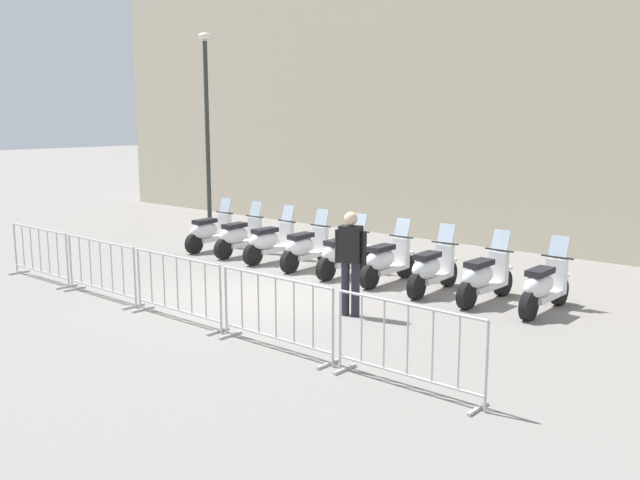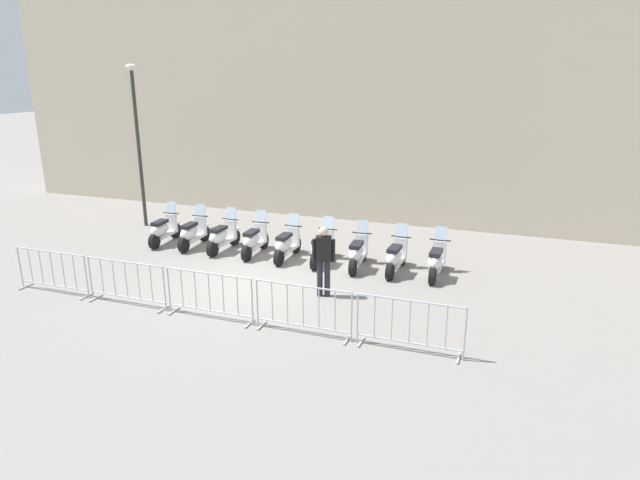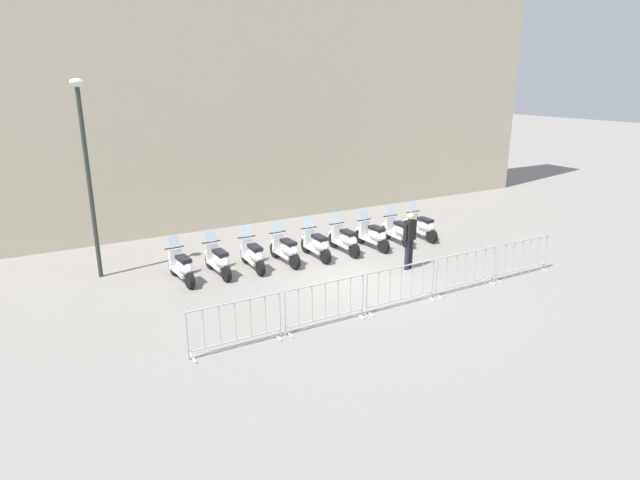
# 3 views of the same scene
# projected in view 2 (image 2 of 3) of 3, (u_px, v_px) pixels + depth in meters

# --- Properties ---
(ground_plane) EXTENTS (120.00, 120.00, 0.00)m
(ground_plane) POSITION_uv_depth(u_px,v_px,m) (254.00, 285.00, 13.82)
(ground_plane) COLOR gray
(building_facade) EXTENTS (28.06, 3.21, 15.26)m
(building_facade) POSITION_uv_depth(u_px,v_px,m) (352.00, 0.00, 19.01)
(building_facade) COLOR beige
(building_facade) RESTS_ON ground
(motorcycle_0) EXTENTS (0.56, 1.72, 1.24)m
(motorcycle_0) POSITION_uv_depth(u_px,v_px,m) (163.00, 230.00, 17.08)
(motorcycle_0) COLOR black
(motorcycle_0) RESTS_ON ground
(motorcycle_1) EXTENTS (0.56, 1.72, 1.24)m
(motorcycle_1) POSITION_uv_depth(u_px,v_px,m) (193.00, 233.00, 16.74)
(motorcycle_1) COLOR black
(motorcycle_1) RESTS_ON ground
(motorcycle_2) EXTENTS (0.56, 1.73, 1.24)m
(motorcycle_2) POSITION_uv_depth(u_px,v_px,m) (222.00, 237.00, 16.36)
(motorcycle_2) COLOR black
(motorcycle_2) RESTS_ON ground
(motorcycle_3) EXTENTS (0.56, 1.72, 1.24)m
(motorcycle_3) POSITION_uv_depth(u_px,v_px,m) (254.00, 240.00, 16.00)
(motorcycle_3) COLOR black
(motorcycle_3) RESTS_ON ground
(motorcycle_4) EXTENTS (0.56, 1.72, 1.24)m
(motorcycle_4) POSITION_uv_depth(u_px,v_px,m) (287.00, 245.00, 15.61)
(motorcycle_4) COLOR black
(motorcycle_4) RESTS_ON ground
(motorcycle_5) EXTENTS (0.56, 1.72, 1.24)m
(motorcycle_5) POSITION_uv_depth(u_px,v_px,m) (322.00, 248.00, 15.28)
(motorcycle_5) COLOR black
(motorcycle_5) RESTS_ON ground
(motorcycle_6) EXTENTS (0.56, 1.72, 1.24)m
(motorcycle_6) POSITION_uv_depth(u_px,v_px,m) (358.00, 253.00, 14.87)
(motorcycle_6) COLOR black
(motorcycle_6) RESTS_ON ground
(motorcycle_7) EXTENTS (0.56, 1.73, 1.24)m
(motorcycle_7) POSITION_uv_depth(u_px,v_px,m) (396.00, 257.00, 14.54)
(motorcycle_7) COLOR black
(motorcycle_7) RESTS_ON ground
(motorcycle_8) EXTENTS (0.56, 1.72, 1.24)m
(motorcycle_8) POSITION_uv_depth(u_px,v_px,m) (436.00, 261.00, 14.23)
(motorcycle_8) COLOR black
(motorcycle_8) RESTS_ON ground
(barrier_segment_0) EXTENTS (2.10, 0.50, 1.07)m
(barrier_segment_0) POSITION_uv_depth(u_px,v_px,m) (53.00, 272.00, 13.22)
(barrier_segment_0) COLOR #B2B5B7
(barrier_segment_0) RESTS_ON ground
(barrier_segment_1) EXTENTS (2.10, 0.50, 1.07)m
(barrier_segment_1) POSITION_uv_depth(u_px,v_px,m) (127.00, 283.00, 12.50)
(barrier_segment_1) COLOR #B2B5B7
(barrier_segment_1) RESTS_ON ground
(barrier_segment_2) EXTENTS (2.10, 0.50, 1.07)m
(barrier_segment_2) POSITION_uv_depth(u_px,v_px,m) (209.00, 296.00, 11.79)
(barrier_segment_2) COLOR #B2B5B7
(barrier_segment_2) RESTS_ON ground
(barrier_segment_3) EXTENTS (2.10, 0.50, 1.07)m
(barrier_segment_3) POSITION_uv_depth(u_px,v_px,m) (303.00, 310.00, 11.08)
(barrier_segment_3) COLOR #B2B5B7
(barrier_segment_3) RESTS_ON ground
(barrier_segment_4) EXTENTS (2.10, 0.50, 1.07)m
(barrier_segment_4) POSITION_uv_depth(u_px,v_px,m) (409.00, 326.00, 10.37)
(barrier_segment_4) COLOR #B2B5B7
(barrier_segment_4) RESTS_ON ground
(street_lamp) EXTENTS (0.36, 0.36, 5.47)m
(street_lamp) POSITION_uv_depth(u_px,v_px,m) (137.00, 130.00, 18.34)
(street_lamp) COLOR #2D332D
(street_lamp) RESTS_ON ground
(officer_near_row_end) EXTENTS (0.53, 0.30, 1.73)m
(officer_near_row_end) POSITION_uv_depth(u_px,v_px,m) (324.00, 257.00, 12.88)
(officer_near_row_end) COLOR #23232D
(officer_near_row_end) RESTS_ON ground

